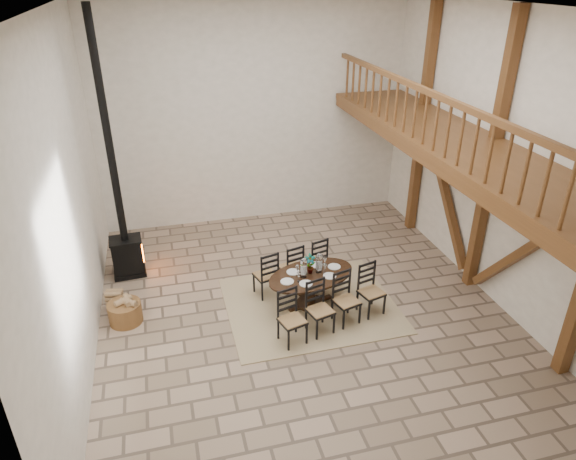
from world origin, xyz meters
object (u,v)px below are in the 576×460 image
object	(u,v)px
log_basket	(125,312)
log_stack	(115,300)
dining_table	(313,291)
wood_stove	(122,223)

from	to	relation	value
log_basket	log_stack	world-z (taller)	log_basket
dining_table	log_basket	distance (m)	3.28
log_basket	log_stack	bearing A→B (deg)	113.23
wood_stove	log_stack	distance (m)	1.52
dining_table	wood_stove	size ratio (longest dim) A/B	0.44
dining_table	log_basket	xyz separation A→B (m)	(-3.25, 0.43, -0.15)
wood_stove	dining_table	bearing A→B (deg)	-35.85
dining_table	log_stack	distance (m)	3.53
wood_stove	log_basket	xyz separation A→B (m)	(-0.05, -1.58, -0.94)
dining_table	log_basket	bearing A→B (deg)	157.19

